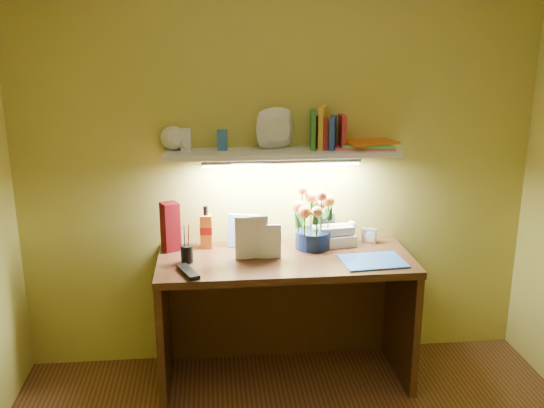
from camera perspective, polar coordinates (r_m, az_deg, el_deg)
The scene contains 13 objects.
desk at distance 3.50m, azimuth 1.23°, elevation -10.75°, with size 1.40×0.60×0.75m, color #32190D.
flower_bouquet at distance 3.45m, azimuth 3.91°, elevation -1.32°, with size 0.22×0.22×0.36m, color #091638, non-canonical shape.
telephone at distance 3.54m, azimuth 5.85°, elevation -2.77°, with size 0.22×0.17×0.13m, color white, non-canonical shape.
desk_clock at distance 3.61m, azimuth 9.13°, elevation -2.94°, with size 0.09×0.04×0.09m, color #BCBCC1.
whisky_bottle at distance 3.48m, azimuth -6.23°, elevation -2.15°, with size 0.07×0.07×0.25m, color #C75A1B, non-canonical shape.
whisky_box at distance 3.46m, azimuth -9.55°, elevation -2.11°, with size 0.09×0.09×0.28m, color #58050A.
pen_cup at distance 3.28m, azimuth -8.03°, elevation -4.13°, with size 0.07×0.07×0.16m, color black.
art_card at distance 3.48m, azimuth -2.62°, elevation -2.54°, with size 0.19×0.04×0.19m, color white, non-canonical shape.
tv_remote at distance 3.15m, azimuth -7.90°, elevation -6.34°, with size 0.06×0.20×0.02m, color black.
blue_folder at distance 3.32m, azimuth 9.46°, elevation -5.33°, with size 0.33×0.24×0.01m, color #2D62B3.
desk_book_a at distance 3.28m, azimuth -3.50°, elevation -3.27°, with size 0.18×0.02×0.24m, color silver.
desk_book_b at distance 3.30m, azimuth -1.59°, elevation -3.55°, with size 0.14×0.01×0.19m, color silver.
wall_shelf at distance 3.37m, azimuth 1.18°, elevation 5.51°, with size 1.32×0.34×0.27m.
Camera 1 is at (-0.40, -1.91, 1.94)m, focal length 40.00 mm.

